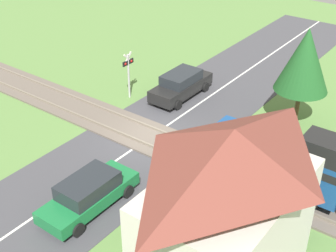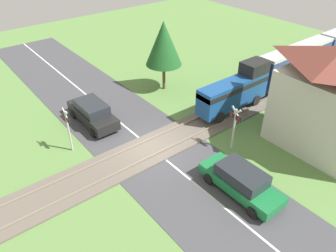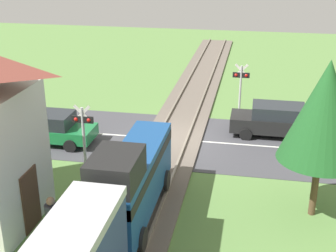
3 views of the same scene
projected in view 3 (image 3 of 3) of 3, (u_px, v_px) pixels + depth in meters
The scene contains 9 objects.
ground_plane at pixel (173, 140), 22.65m from camera, with size 60.00×60.00×0.00m, color #5B8442.
road_surface at pixel (173, 139), 22.64m from camera, with size 48.00×6.40×0.02m.
track_bed at pixel (173, 138), 22.62m from camera, with size 2.80×48.00×0.24m.
car_near_crossing at pixel (278, 120), 22.79m from camera, with size 4.54×1.86×1.60m.
car_far_side at pixel (46, 127), 22.06m from camera, with size 4.59×1.86×1.50m.
crossing_signal_west_approach at pixel (241, 83), 25.02m from camera, with size 0.90×0.18×2.93m.
crossing_signal_east_approach at pixel (83, 129), 18.88m from camera, with size 0.90×0.18×2.93m.
pedestrian_by_station at pixel (53, 223), 14.58m from camera, with size 0.42×0.42×1.71m.
tree_roadside_hedge at pixel (325, 111), 15.10m from camera, with size 2.84×2.84×5.57m.
Camera 3 is at (-3.67, 20.46, 9.01)m, focal length 50.00 mm.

